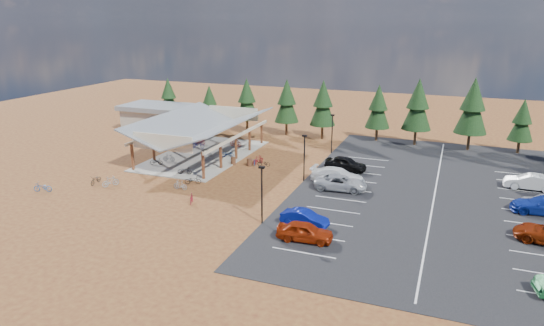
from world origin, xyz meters
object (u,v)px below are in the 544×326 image
object	(u,v)px
bike_3	(200,141)
bike_5	(206,153)
bike_14	(255,162)
car_2	(341,183)
car_4	(346,164)
car_8	(544,201)
trash_bin_1	(249,162)
bike_0	(156,161)
lamp_post_1	(304,155)
outbuilding	(158,117)
car_9	(530,182)
bike_1	(169,158)
car_1	(305,218)
lamp_post_2	(332,131)
bike_6	(228,154)
bike_13	(180,185)
car_3	(338,176)
bike_4	(185,171)
bike_pavilion	(203,126)
bike_9	(110,181)
bike_10	(43,187)
bike_7	(236,142)
bike_16	(264,163)
lamp_post_0	(262,191)
bike_2	(198,145)
bike_8	(96,180)
bike_15	(258,160)
trash_bin_0	(233,161)
car_0	(305,232)
bike_12	(193,180)
car_7	(544,205)

from	to	relation	value
bike_3	bike_5	world-z (taller)	bike_5
bike_3	bike_14	distance (m)	12.42
bike_5	car_2	size ratio (longest dim) A/B	0.33
car_4	car_8	distance (m)	20.29
trash_bin_1	bike_3	world-z (taller)	bike_3
bike_0	lamp_post_1	bearing A→B (deg)	-107.13
outbuilding	car_9	xyz separation A→B (m)	(51.44, -10.26, -1.18)
bike_1	car_1	xyz separation A→B (m)	(21.19, -12.18, 0.15)
lamp_post_2	bike_6	world-z (taller)	lamp_post_2
car_1	bike_13	bearing A→B (deg)	81.46
bike_3	car_3	distance (m)	23.58
lamp_post_1	bike_4	bearing A→B (deg)	-168.05
bike_pavilion	bike_9	bearing A→B (deg)	-103.85
bike_6	car_4	distance (m)	15.03
bike_0	bike_10	world-z (taller)	bike_10
bike_7	car_9	distance (m)	35.74
lamp_post_2	car_4	world-z (taller)	lamp_post_2
bike_4	bike_16	bearing A→B (deg)	-64.60
car_1	car_2	size ratio (longest dim) A/B	0.77
bike_16	car_3	world-z (taller)	car_3
bike_pavilion	car_9	world-z (taller)	bike_pavilion
car_4	bike_1	bearing A→B (deg)	109.21
bike_16	lamp_post_0	bearing A→B (deg)	12.00
bike_pavilion	bike_14	world-z (taller)	bike_pavilion
bike_14	car_4	xyz separation A→B (m)	(10.68, 1.72, 0.44)
bike_2	car_3	bearing A→B (deg)	-112.78
lamp_post_0	bike_6	distance (m)	20.83
bike_10	bike_3	bearing A→B (deg)	147.10
bike_4	bike_8	world-z (taller)	bike_8
lamp_post_2	bike_10	xyz separation A→B (m)	(-23.77, -24.73, -2.49)
bike_3	bike_15	bearing A→B (deg)	-126.69
trash_bin_0	bike_8	bearing A→B (deg)	-132.45
lamp_post_0	bike_7	size ratio (longest dim) A/B	2.82
bike_1	car_0	distance (m)	26.61
trash_bin_1	bike_12	bearing A→B (deg)	-109.44
car_9	bike_2	bearing A→B (deg)	-91.90
trash_bin_0	trash_bin_1	bearing A→B (deg)	8.26
lamp_post_2	bike_5	bearing A→B (deg)	-151.54
bike_12	bike_15	bearing A→B (deg)	-44.01
bike_8	car_7	bearing A→B (deg)	1.65
bike_1	car_8	bearing A→B (deg)	-97.61
trash_bin_1	bike_4	xyz separation A→B (m)	(-5.35, -5.87, 0.07)
bike_pavilion	bike_14	xyz separation A→B (m)	(7.71, -1.45, -3.41)
outbuilding	bike_12	distance (m)	28.03
bike_2	bike_10	size ratio (longest dim) A/B	0.99
car_0	bike_12	bearing A→B (deg)	55.49
car_7	car_8	xyz separation A→B (m)	(0.23, 1.62, -0.14)
car_9	lamp_post_0	bearing A→B (deg)	-50.75
car_7	bike_13	bearing A→B (deg)	-82.31
outbuilding	bike_7	world-z (taller)	outbuilding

